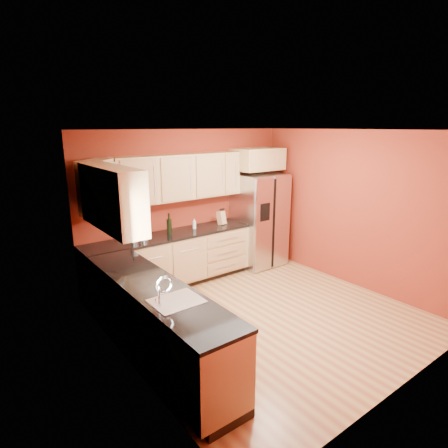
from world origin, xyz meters
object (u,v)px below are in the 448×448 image
(knife_block, at_px, (221,218))
(soap_dispenser, at_px, (194,224))
(refrigerator, at_px, (259,220))
(wine_bottle_a, at_px, (132,232))
(canister_left, at_px, (144,234))

(knife_block, bearing_deg, soap_dispenser, 163.79)
(refrigerator, distance_m, soap_dispenser, 1.40)
(wine_bottle_a, relative_size, soap_dispenser, 1.84)
(canister_left, xyz_separation_m, soap_dispenser, (1.01, 0.13, -0.02))
(knife_block, bearing_deg, refrigerator, -17.28)
(refrigerator, distance_m, knife_block, 0.85)
(canister_left, height_order, soap_dispenser, canister_left)
(canister_left, relative_size, soap_dispenser, 1.20)
(refrigerator, height_order, soap_dispenser, refrigerator)
(refrigerator, xyz_separation_m, canister_left, (-2.40, -0.01, 0.13))
(refrigerator, distance_m, wine_bottle_a, 2.57)
(refrigerator, bearing_deg, canister_left, -179.82)
(knife_block, bearing_deg, canister_left, 171.11)
(refrigerator, bearing_deg, knife_block, 174.71)
(refrigerator, xyz_separation_m, knife_block, (-0.84, 0.08, 0.15))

